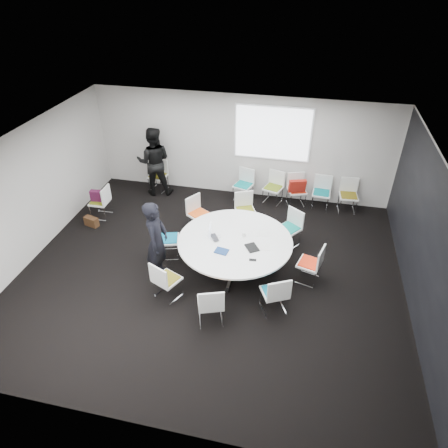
% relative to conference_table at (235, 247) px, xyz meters
% --- Properties ---
extents(room_shell, '(8.08, 7.08, 2.88)m').
position_rel_conference_table_xyz_m(room_shell, '(-0.37, -0.25, 0.84)').
color(room_shell, black).
rests_on(room_shell, ground).
extents(conference_table, '(2.40, 2.40, 0.73)m').
position_rel_conference_table_xyz_m(conference_table, '(0.00, 0.00, 0.00)').
color(conference_table, silver).
rests_on(conference_table, ground).
extents(projection_screen, '(1.90, 0.03, 1.35)m').
position_rel_conference_table_xyz_m(projection_screen, '(0.33, 3.21, 1.29)').
color(projection_screen, white).
rests_on(projection_screen, room_shell).
extents(chair_ring_a, '(0.56, 0.56, 0.88)m').
position_rel_conference_table_xyz_m(chair_ring_a, '(1.58, -0.08, -0.28)').
color(chair_ring_a, silver).
rests_on(chair_ring_a, ground).
extents(chair_ring_b, '(0.64, 0.63, 0.88)m').
position_rel_conference_table_xyz_m(chair_ring_b, '(1.06, 1.08, -0.28)').
color(chair_ring_b, silver).
rests_on(chair_ring_b, ground).
extents(chair_ring_c, '(0.60, 0.60, 0.88)m').
position_rel_conference_table_xyz_m(chair_ring_c, '(-0.06, 1.62, -0.28)').
color(chair_ring_c, silver).
rests_on(chair_ring_c, ground).
extents(chair_ring_d, '(0.62, 0.63, 0.88)m').
position_rel_conference_table_xyz_m(chair_ring_d, '(-1.13, 1.22, -0.28)').
color(chair_ring_d, silver).
rests_on(chair_ring_d, ground).
extents(chair_ring_e, '(0.55, 0.56, 0.88)m').
position_rel_conference_table_xyz_m(chair_ring_e, '(-1.53, 0.09, -0.28)').
color(chair_ring_e, silver).
rests_on(chair_ring_e, ground).
extents(chair_ring_f, '(0.61, 0.60, 0.88)m').
position_rel_conference_table_xyz_m(chair_ring_f, '(-1.12, -1.17, -0.28)').
color(chair_ring_f, silver).
rests_on(chair_ring_f, ground).
extents(chair_ring_g, '(0.58, 0.57, 0.88)m').
position_rel_conference_table_xyz_m(chair_ring_g, '(-0.13, -1.60, -0.28)').
color(chair_ring_g, silver).
rests_on(chair_ring_g, ground).
extents(chair_ring_h, '(0.61, 0.61, 0.88)m').
position_rel_conference_table_xyz_m(chair_ring_h, '(0.97, -1.08, -0.28)').
color(chair_ring_h, silver).
rests_on(chair_ring_h, ground).
extents(chair_back_a, '(0.57, 0.56, 0.88)m').
position_rel_conference_table_xyz_m(chair_back_a, '(-0.33, 2.88, -0.28)').
color(chair_back_a, silver).
rests_on(chair_back_a, ground).
extents(chair_back_b, '(0.57, 0.57, 0.88)m').
position_rel_conference_table_xyz_m(chair_back_b, '(0.48, 2.91, -0.28)').
color(chair_back_b, silver).
rests_on(chair_back_b, ground).
extents(chair_back_c, '(0.58, 0.57, 0.88)m').
position_rel_conference_table_xyz_m(chair_back_c, '(1.11, 2.91, -0.28)').
color(chair_back_c, silver).
rests_on(chair_back_c, ground).
extents(chair_back_d, '(0.49, 0.47, 0.88)m').
position_rel_conference_table_xyz_m(chair_back_d, '(1.75, 2.91, -0.28)').
color(chair_back_d, silver).
rests_on(chair_back_d, ground).
extents(chair_back_e, '(0.49, 0.48, 0.88)m').
position_rel_conference_table_xyz_m(chair_back_e, '(2.45, 2.91, -0.28)').
color(chair_back_e, silver).
rests_on(chair_back_e, ground).
extents(chair_spare_left, '(0.46, 0.47, 0.88)m').
position_rel_conference_table_xyz_m(chair_spare_left, '(-3.73, 1.24, -0.28)').
color(chair_spare_left, silver).
rests_on(chair_spare_left, ground).
extents(chair_person_back, '(0.53, 0.52, 0.88)m').
position_rel_conference_table_xyz_m(chair_person_back, '(-2.80, 2.91, -0.28)').
color(chair_person_back, silver).
rests_on(chair_person_back, ground).
extents(person_main, '(0.46, 0.68, 1.80)m').
position_rel_conference_table_xyz_m(person_main, '(-1.48, -0.61, 0.34)').
color(person_main, black).
rests_on(person_main, ground).
extents(person_back, '(1.08, 0.93, 1.93)m').
position_rel_conference_table_xyz_m(person_back, '(-2.80, 2.75, 0.40)').
color(person_back, black).
rests_on(person_back, ground).
extents(laptop, '(0.31, 0.35, 0.02)m').
position_rel_conference_table_xyz_m(laptop, '(-0.40, -0.00, 0.18)').
color(laptop, '#333338').
rests_on(laptop, conference_table).
extents(laptop_lid, '(0.06, 0.30, 0.22)m').
position_rel_conference_table_xyz_m(laptop_lid, '(-0.55, 0.06, 0.30)').
color(laptop_lid, silver).
rests_on(laptop_lid, conference_table).
extents(notebook_black, '(0.35, 0.37, 0.02)m').
position_rel_conference_table_xyz_m(notebook_black, '(0.39, -0.19, 0.18)').
color(notebook_black, black).
rests_on(notebook_black, conference_table).
extents(tablet_folio, '(0.29, 0.24, 0.03)m').
position_rel_conference_table_xyz_m(tablet_folio, '(-0.19, -0.44, 0.18)').
color(tablet_folio, navy).
rests_on(tablet_folio, conference_table).
extents(papers_right, '(0.34, 0.27, 0.00)m').
position_rel_conference_table_xyz_m(papers_right, '(0.47, 0.36, 0.17)').
color(papers_right, silver).
rests_on(papers_right, conference_table).
extents(papers_front, '(0.34, 0.27, 0.00)m').
position_rel_conference_table_xyz_m(papers_front, '(0.58, -0.13, 0.17)').
color(papers_front, silver).
rests_on(papers_front, conference_table).
extents(cup, '(0.08, 0.08, 0.09)m').
position_rel_conference_table_xyz_m(cup, '(0.15, 0.18, 0.22)').
color(cup, white).
rests_on(cup, conference_table).
extents(phone, '(0.15, 0.08, 0.01)m').
position_rel_conference_table_xyz_m(phone, '(0.46, -0.57, 0.18)').
color(phone, black).
rests_on(phone, conference_table).
extents(maroon_bag, '(0.41, 0.18, 0.28)m').
position_rel_conference_table_xyz_m(maroon_bag, '(-3.75, 1.24, 0.06)').
color(maroon_bag, '#461230').
rests_on(maroon_bag, chair_spare_left).
extents(brown_bag, '(0.39, 0.25, 0.24)m').
position_rel_conference_table_xyz_m(brown_bag, '(-3.81, 0.79, -0.44)').
color(brown_bag, '#3A2312').
rests_on(brown_bag, ground).
extents(red_jacket, '(0.47, 0.29, 0.36)m').
position_rel_conference_table_xyz_m(red_jacket, '(1.11, 2.69, 0.14)').
color(red_jacket, maroon).
rests_on(red_jacket, chair_back_c).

